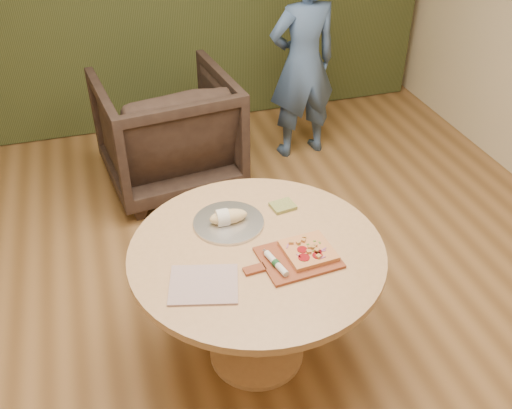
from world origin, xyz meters
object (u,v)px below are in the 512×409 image
object	(u,v)px
serving_tray	(229,222)
person_standing	(303,63)
pizza_paddle	(296,258)
flatbread_pizza	(308,250)
cutlery_roll	(276,263)
armchair	(167,126)
pedestal_table	(257,270)
bread_roll	(227,217)

from	to	relation	value
serving_tray	person_standing	world-z (taller)	person_standing
person_standing	pizza_paddle	bearing A→B (deg)	62.86
flatbread_pizza	cutlery_roll	world-z (taller)	flatbread_pizza
flatbread_pizza	armchair	world-z (taller)	armchair
pedestal_table	flatbread_pizza	world-z (taller)	flatbread_pizza
pizza_paddle	serving_tray	bearing A→B (deg)	118.34
pedestal_table	cutlery_roll	distance (m)	0.24
serving_tray	person_standing	xyz separation A→B (m)	(1.07, 1.79, 0.03)
bread_roll	armchair	size ratio (longest dim) A/B	0.20
flatbread_pizza	bread_roll	xyz separation A→B (m)	(-0.30, 0.34, 0.02)
serving_tray	armchair	bearing A→B (deg)	92.04
flatbread_pizza	bread_roll	size ratio (longest dim) A/B	1.23
serving_tray	person_standing	size ratio (longest dim) A/B	0.23
pedestal_table	cutlery_roll	world-z (taller)	cutlery_roll
armchair	person_standing	bearing A→B (deg)	-179.50
serving_tray	person_standing	distance (m)	2.09
pizza_paddle	flatbread_pizza	bearing A→B (deg)	7.80
cutlery_roll	pizza_paddle	bearing A→B (deg)	2.04
pizza_paddle	armchair	bearing A→B (deg)	93.45
armchair	person_standing	size ratio (longest dim) A/B	0.62
cutlery_roll	bread_roll	size ratio (longest dim) A/B	1.02
pedestal_table	armchair	bearing A→B (deg)	94.21
pizza_paddle	bread_roll	distance (m)	0.43
pedestal_table	serving_tray	xyz separation A→B (m)	(-0.08, 0.23, 0.15)
flatbread_pizza	armchair	xyz separation A→B (m)	(-0.35, 1.98, -0.29)
pedestal_table	cutlery_roll	bearing A→B (deg)	-74.89
pizza_paddle	cutlery_roll	xyz separation A→B (m)	(-0.11, -0.03, 0.02)
pedestal_table	flatbread_pizza	xyz separation A→B (m)	(0.22, -0.11, 0.17)
pedestal_table	pizza_paddle	world-z (taller)	pizza_paddle
pedestal_table	bread_roll	size ratio (longest dim) A/B	6.35
serving_tray	armchair	size ratio (longest dim) A/B	0.36
bread_roll	flatbread_pizza	bearing A→B (deg)	-48.22
pedestal_table	pizza_paddle	distance (m)	0.25
pizza_paddle	person_standing	xyz separation A→B (m)	(0.84, 2.14, 0.03)
cutlery_roll	bread_roll	distance (m)	0.41
cutlery_roll	armchair	xyz separation A→B (m)	(-0.18, 2.02, -0.29)
cutlery_roll	armchair	world-z (taller)	armchair
pizza_paddle	bread_roll	world-z (taller)	bread_roll
flatbread_pizza	person_standing	xyz separation A→B (m)	(0.78, 2.13, 0.01)
armchair	pizza_paddle	bearing A→B (deg)	91.26
person_standing	flatbread_pizza	bearing A→B (deg)	64.22
armchair	pedestal_table	bearing A→B (deg)	87.17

